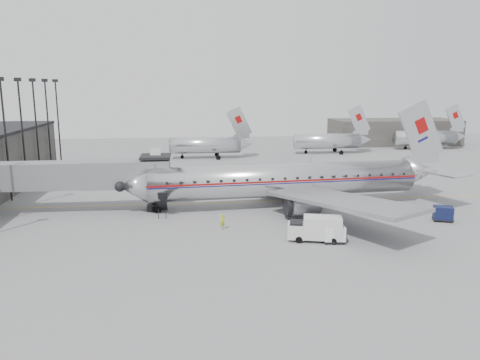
# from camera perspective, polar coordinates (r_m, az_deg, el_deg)

# --- Properties ---
(ground) EXTENTS (160.00, 160.00, 0.00)m
(ground) POSITION_cam_1_polar(r_m,az_deg,el_deg) (52.29, -0.40, -4.35)
(ground) COLOR slate
(ground) RESTS_ON ground
(hangar) EXTENTS (30.00, 12.00, 6.00)m
(hangar) POSITION_cam_1_polar(r_m,az_deg,el_deg) (121.45, 18.22, 5.61)
(hangar) COLOR #373532
(hangar) RESTS_ON ground
(apron_line) EXTENTS (60.00, 0.15, 0.01)m
(apron_line) POSITION_cam_1_polar(r_m,az_deg,el_deg) (58.40, 1.93, -2.65)
(apron_line) COLOR gold
(apron_line) RESTS_ON ground
(jet_bridge) EXTENTS (21.00, 6.20, 7.10)m
(jet_bridge) POSITION_cam_1_polar(r_m,az_deg,el_deg) (55.85, -18.07, 0.51)
(jet_bridge) COLOR slate
(jet_bridge) RESTS_ON ground
(floodlight_masts) EXTENTS (0.90, 42.25, 15.25)m
(floodlight_masts) POSITION_cam_1_polar(r_m,az_deg,el_deg) (67.14, -25.82, 5.31)
(floodlight_masts) COLOR black
(floodlight_masts) RESTS_ON ground
(distant_aircraft_near) EXTENTS (16.39, 3.20, 10.26)m
(distant_aircraft_near) POSITION_cam_1_polar(r_m,az_deg,el_deg) (92.82, -4.18, 4.34)
(distant_aircraft_near) COLOR silver
(distant_aircraft_near) RESTS_ON ground
(distant_aircraft_mid) EXTENTS (16.39, 3.20, 10.26)m
(distant_aircraft_mid) POSITION_cam_1_polar(r_m,az_deg,el_deg) (101.09, 10.67, 4.76)
(distant_aircraft_mid) COLOR silver
(distant_aircraft_mid) RESTS_ON ground
(distant_aircraft_far) EXTENTS (16.39, 3.20, 10.26)m
(distant_aircraft_far) POSITION_cam_1_polar(r_m,az_deg,el_deg) (113.97, 21.75, 4.88)
(distant_aircraft_far) COLOR silver
(distant_aircraft_far) RESTS_ON ground
(airliner) EXTENTS (40.02, 36.96, 12.66)m
(airliner) POSITION_cam_1_polar(r_m,az_deg,el_deg) (56.04, 6.15, 0.01)
(airliner) COLOR silver
(airliner) RESTS_ON ground
(service_van) EXTENTS (5.27, 3.04, 2.33)m
(service_van) POSITION_cam_1_polar(r_m,az_deg,el_deg) (44.27, 9.19, -5.81)
(service_van) COLOR silver
(service_van) RESTS_ON ground
(baggage_cart_navy) EXTENTS (2.45, 2.18, 1.59)m
(baggage_cart_navy) POSITION_cam_1_polar(r_m,az_deg,el_deg) (54.55, 23.52, -3.74)
(baggage_cart_navy) COLOR #0D1336
(baggage_cart_navy) RESTS_ON ground
(baggage_cart_white) EXTENTS (2.15, 1.73, 1.56)m
(baggage_cart_white) POSITION_cam_1_polar(r_m,az_deg,el_deg) (44.24, 11.40, -6.44)
(baggage_cart_white) COLOR silver
(baggage_cart_white) RESTS_ON ground
(ramp_worker) EXTENTS (0.69, 0.60, 1.58)m
(ramp_worker) POSITION_cam_1_polar(r_m,az_deg,el_deg) (47.27, -2.14, -5.09)
(ramp_worker) COLOR #B6C116
(ramp_worker) RESTS_ON ground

